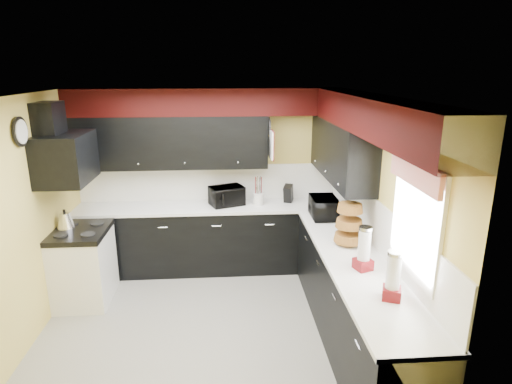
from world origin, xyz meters
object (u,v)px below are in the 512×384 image
Objects in this scene: toaster_oven at (227,196)px; kettle at (65,220)px; knife_block at (288,194)px; utensil_crock at (258,199)px; microwave at (324,207)px.

toaster_oven reaches higher than kettle.
toaster_oven is 0.86m from knife_block.
toaster_oven reaches higher than knife_block.
kettle is (-1.93, -0.68, -0.06)m from toaster_oven.
kettle is (-2.36, -0.66, -0.01)m from utensil_crock.
microwave reaches higher than utensil_crock.
utensil_crock is 2.45m from kettle.
toaster_oven is at bearing 177.42° from utensil_crock.
utensil_crock is 0.66× the size of knife_block.
microwave is 1.90× the size of knife_block.
microwave is at bearing -36.64° from utensil_crock.
utensil_crock is (0.43, -0.02, -0.05)m from toaster_oven.
utensil_crock is at bearing -23.70° from toaster_oven.
knife_block reaches higher than utensil_crock.
kettle is at bearing -164.37° from utensil_crock.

